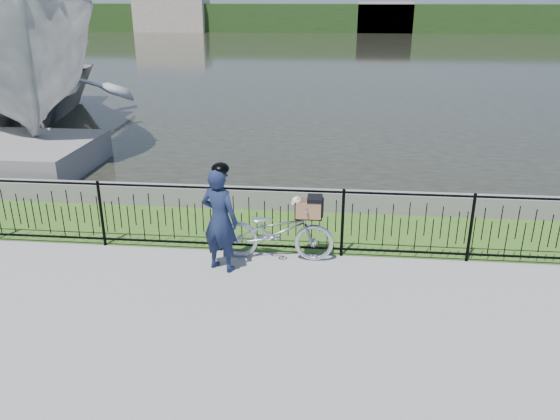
# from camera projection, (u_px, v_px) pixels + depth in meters

# --- Properties ---
(ground) EXTENTS (120.00, 120.00, 0.00)m
(ground) POSITION_uv_depth(u_px,v_px,m) (269.00, 303.00, 7.54)
(ground) COLOR gray
(ground) RESTS_ON ground
(grass_strip) EXTENTS (60.00, 2.00, 0.01)m
(grass_strip) POSITION_uv_depth(u_px,v_px,m) (286.00, 228.00, 9.95)
(grass_strip) COLOR #3C641F
(grass_strip) RESTS_ON ground
(water) EXTENTS (120.00, 120.00, 0.00)m
(water) POSITION_uv_depth(u_px,v_px,m) (325.00, 56.00, 38.07)
(water) COLOR #26271D
(water) RESTS_ON ground
(quay_wall) EXTENTS (60.00, 0.30, 0.40)m
(quay_wall) POSITION_uv_depth(u_px,v_px,m) (290.00, 199.00, 10.80)
(quay_wall) COLOR slate
(quay_wall) RESTS_ON ground
(fence) EXTENTS (14.00, 0.06, 1.15)m
(fence) POSITION_uv_depth(u_px,v_px,m) (280.00, 221.00, 8.81)
(fence) COLOR black
(fence) RESTS_ON ground
(far_treeline) EXTENTS (120.00, 6.00, 3.00)m
(far_treeline) POSITION_uv_depth(u_px,v_px,m) (330.00, 18.00, 62.50)
(far_treeline) COLOR #26431A
(far_treeline) RESTS_ON ground
(far_building_left) EXTENTS (8.00, 4.00, 4.00)m
(far_building_left) POSITION_uv_depth(u_px,v_px,m) (172.00, 13.00, 62.12)
(far_building_left) COLOR #AEA08C
(far_building_left) RESTS_ON ground
(far_building_right) EXTENTS (6.00, 3.00, 3.20)m
(far_building_right) POSITION_uv_depth(u_px,v_px,m) (384.00, 17.00, 60.52)
(far_building_right) COLOR #AEA08C
(far_building_right) RESTS_ON ground
(bicycle_rig) EXTENTS (1.83, 0.64, 1.10)m
(bicycle_rig) POSITION_uv_depth(u_px,v_px,m) (277.00, 230.00, 8.66)
(bicycle_rig) COLOR silver
(bicycle_rig) RESTS_ON ground
(cyclist) EXTENTS (0.70, 0.59, 1.71)m
(cyclist) POSITION_uv_depth(u_px,v_px,m) (220.00, 218.00, 8.20)
(cyclist) COLOR #161F3E
(cyclist) RESTS_ON ground
(boat_near) EXTENTS (10.17, 11.82, 6.22)m
(boat_near) POSITION_uv_depth(u_px,v_px,m) (12.00, 56.00, 16.06)
(boat_near) COLOR #BAB9B9
(boat_near) RESTS_ON water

